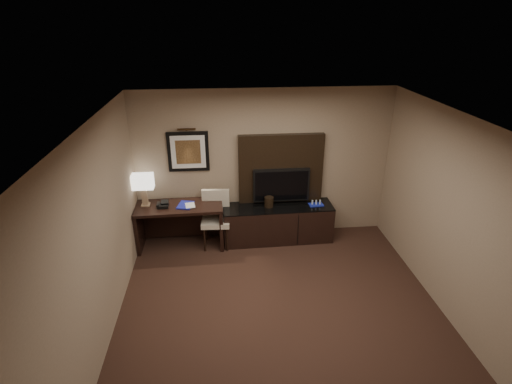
{
  "coord_description": "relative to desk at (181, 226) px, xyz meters",
  "views": [
    {
      "loc": [
        -0.76,
        -4.09,
        3.82
      ],
      "look_at": [
        -0.2,
        1.8,
        1.15
      ],
      "focal_mm": 28.0,
      "sensor_mm": 36.0,
      "label": 1
    }
  ],
  "objects": [
    {
      "name": "table_lamp",
      "position": [
        -0.57,
        0.07,
        0.68
      ],
      "size": [
        0.4,
        0.31,
        0.58
      ],
      "primitive_type": null,
      "rotation": [
        0.0,
        0.0,
        0.35
      ],
      "color": "#A08264",
      "rests_on": "desk"
    },
    {
      "name": "desk_chair",
      "position": [
        0.62,
        -0.05,
        0.11
      ],
      "size": [
        0.51,
        0.58,
        1.01
      ],
      "primitive_type": null,
      "rotation": [
        0.0,
        0.0,
        -0.06
      ],
      "color": "beige",
      "rests_on": "floor"
    },
    {
      "name": "ice_bucket",
      "position": [
        1.57,
        0.06,
        0.37
      ],
      "size": [
        0.17,
        0.17,
        0.18
      ],
      "primitive_type": "cylinder",
      "rotation": [
        0.0,
        0.0,
        0.04
      ],
      "color": "black",
      "rests_on": "credenza"
    },
    {
      "name": "ceiling",
      "position": [
        1.5,
        -2.15,
        2.3
      ],
      "size": [
        4.5,
        5.0,
        0.01
      ],
      "primitive_type": "cube",
      "color": "silver",
      "rests_on": "wall_back"
    },
    {
      "name": "minibar_tray",
      "position": [
        2.41,
        0.03,
        0.32
      ],
      "size": [
        0.27,
        0.17,
        0.09
      ],
      "primitive_type": null,
      "rotation": [
        0.0,
        0.0,
        0.09
      ],
      "color": "#1A2AAE",
      "rests_on": "credenza"
    },
    {
      "name": "tv",
      "position": [
        1.8,
        0.19,
        0.62
      ],
      "size": [
        1.0,
        0.08,
        0.6
      ],
      "primitive_type": "cube",
      "color": "black",
      "rests_on": "tv_wall_panel"
    },
    {
      "name": "desk_phone",
      "position": [
        -0.26,
        -0.04,
        0.44
      ],
      "size": [
        0.19,
        0.17,
        0.09
      ],
      "primitive_type": null,
      "rotation": [
        0.0,
        0.0,
        0.02
      ],
      "color": "black",
      "rests_on": "desk"
    },
    {
      "name": "wall_right",
      "position": [
        3.75,
        -2.15,
        0.95
      ],
      "size": [
        0.01,
        5.0,
        2.7
      ],
      "primitive_type": "cube",
      "color": "gray",
      "rests_on": "floor"
    },
    {
      "name": "tv_wall_panel",
      "position": [
        1.8,
        0.29,
        0.87
      ],
      "size": [
        1.5,
        0.12,
        1.3
      ],
      "primitive_type": "cube",
      "color": "black",
      "rests_on": "wall_back"
    },
    {
      "name": "credenza",
      "position": [
        1.73,
        0.05,
        -0.06
      ],
      "size": [
        1.96,
        0.58,
        0.67
      ],
      "primitive_type": "cube",
      "rotation": [
        0.0,
        0.0,
        0.02
      ],
      "color": "black",
      "rests_on": "floor"
    },
    {
      "name": "blue_folder",
      "position": [
        0.11,
        -0.01,
        0.41
      ],
      "size": [
        0.3,
        0.36,
        0.02
      ],
      "primitive_type": "cube",
      "rotation": [
        0.0,
        0.0,
        -0.23
      ],
      "color": "navy",
      "rests_on": "desk"
    },
    {
      "name": "floor",
      "position": [
        1.5,
        -2.15,
        -0.4
      ],
      "size": [
        4.5,
        5.0,
        0.01
      ],
      "primitive_type": "cube",
      "color": "black",
      "rests_on": "ground"
    },
    {
      "name": "wall_back",
      "position": [
        1.5,
        0.35,
        0.95
      ],
      "size": [
        4.5,
        0.01,
        2.7
      ],
      "primitive_type": "cube",
      "color": "gray",
      "rests_on": "floor"
    },
    {
      "name": "book",
      "position": [
        0.11,
        -0.06,
        0.51
      ],
      "size": [
        0.16,
        0.05,
        0.22
      ],
      "primitive_type": "imported",
      "rotation": [
        0.0,
        0.0,
        0.17
      ],
      "color": "beige",
      "rests_on": "desk"
    },
    {
      "name": "wall_left",
      "position": [
        -0.75,
        -2.15,
        0.95
      ],
      "size": [
        0.01,
        5.0,
        2.7
      ],
      "primitive_type": "cube",
      "color": "gray",
      "rests_on": "floor"
    },
    {
      "name": "desk",
      "position": [
        0.0,
        0.0,
        0.0
      ],
      "size": [
        1.5,
        0.67,
        0.79
      ],
      "primitive_type": "cube",
      "rotation": [
        0.0,
        0.0,
        0.02
      ],
      "color": "black",
      "rests_on": "floor"
    },
    {
      "name": "artwork",
      "position": [
        0.2,
        0.33,
        1.25
      ],
      "size": [
        0.7,
        0.04,
        0.7
      ],
      "primitive_type": "cube",
      "color": "black",
      "rests_on": "wall_back"
    },
    {
      "name": "picture_light",
      "position": [
        0.2,
        0.29,
        1.65
      ],
      "size": [
        0.04,
        0.04,
        0.3
      ],
      "primitive_type": "cylinder",
      "color": "#3B2513",
      "rests_on": "wall_back"
    }
  ]
}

